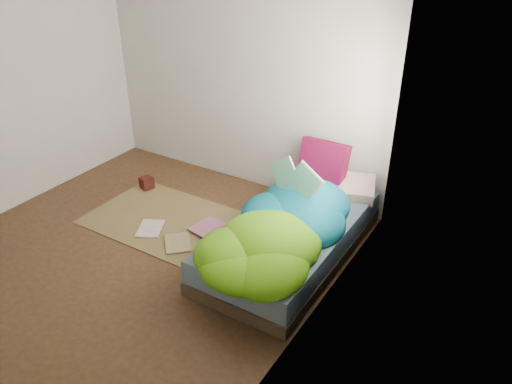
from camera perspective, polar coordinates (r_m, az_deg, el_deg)
ground at (r=4.89m, az=-13.04°, el=-6.64°), size 3.50×3.50×0.00m
room_walls at (r=4.17m, az=-15.36°, el=11.82°), size 3.54×3.54×2.62m
bed at (r=4.65m, az=3.98°, el=-5.33°), size 1.00×2.00×0.34m
duvet at (r=4.30m, az=2.74°, el=-3.00°), size 0.96×1.84×0.34m
rug at (r=5.29m, az=-10.17°, el=-3.17°), size 1.60×1.10×0.01m
pillow_floral at (r=5.07m, az=10.01°, el=0.56°), size 0.68×0.54×0.13m
pillow_magenta at (r=5.09m, az=7.64°, el=3.12°), size 0.49×0.16×0.48m
open_book at (r=4.45m, az=4.46°, el=2.70°), size 0.48×0.16×0.28m
wooden_box at (r=5.91m, az=-12.38°, el=1.05°), size 0.17×0.17×0.13m
floor_book_a at (r=5.18m, az=-13.22°, el=-4.06°), size 0.36×0.39×0.02m
floor_book_b at (r=5.16m, az=-6.53°, el=-3.51°), size 0.30×0.37×0.03m
floor_book_c at (r=4.89m, az=-10.32°, el=-5.95°), size 0.40×0.40×0.02m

